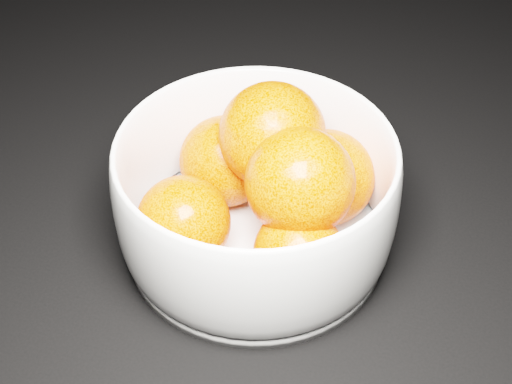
# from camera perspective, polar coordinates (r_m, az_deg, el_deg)

# --- Properties ---
(ground) EXTENTS (3.00, 3.00, 0.00)m
(ground) POSITION_cam_1_polar(r_m,az_deg,el_deg) (0.74, 4.49, 9.71)
(ground) COLOR black
(ground) RESTS_ON ground
(bowl) EXTENTS (0.20, 0.20, 0.10)m
(bowl) POSITION_cam_1_polar(r_m,az_deg,el_deg) (0.51, 0.00, -0.41)
(bowl) COLOR white
(bowl) RESTS_ON ground
(orange_pile) EXTENTS (0.16, 0.15, 0.11)m
(orange_pile) POSITION_cam_1_polar(r_m,az_deg,el_deg) (0.51, 1.09, 0.97)
(orange_pile) COLOR #FF4D0E
(orange_pile) RESTS_ON bowl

